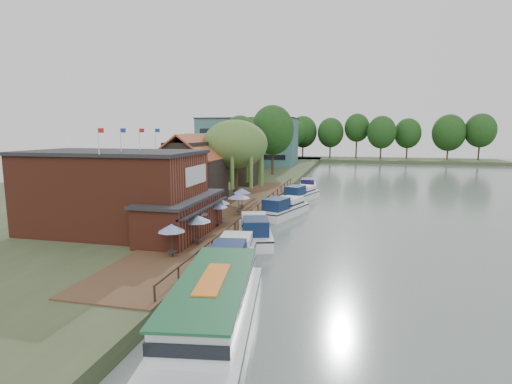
% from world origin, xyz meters
% --- Properties ---
extents(ground, '(260.00, 260.00, 0.00)m').
position_xyz_m(ground, '(0.00, 0.00, 0.00)').
color(ground, slate).
rests_on(ground, ground).
extents(land_bank, '(50.00, 140.00, 1.00)m').
position_xyz_m(land_bank, '(-30.00, 35.00, 0.50)').
color(land_bank, '#384728').
rests_on(land_bank, ground).
extents(quay_deck, '(6.00, 50.00, 0.10)m').
position_xyz_m(quay_deck, '(-8.00, 10.00, 1.05)').
color(quay_deck, '#47301E').
rests_on(quay_deck, land_bank).
extents(quay_rail, '(0.20, 49.00, 1.00)m').
position_xyz_m(quay_rail, '(-5.30, 10.50, 1.50)').
color(quay_rail, black).
rests_on(quay_rail, land_bank).
extents(pub, '(20.00, 11.00, 7.30)m').
position_xyz_m(pub, '(-14.00, -1.00, 4.65)').
color(pub, maroon).
rests_on(pub, land_bank).
extents(hotel_block, '(25.40, 12.40, 12.30)m').
position_xyz_m(hotel_block, '(-22.00, 70.00, 7.15)').
color(hotel_block, '#38666B').
rests_on(hotel_block, land_bank).
extents(cottage_a, '(8.60, 7.60, 8.50)m').
position_xyz_m(cottage_a, '(-15.00, 14.00, 5.25)').
color(cottage_a, black).
rests_on(cottage_a, land_bank).
extents(cottage_b, '(9.60, 8.60, 8.50)m').
position_xyz_m(cottage_b, '(-18.00, 24.00, 5.25)').
color(cottage_b, beige).
rests_on(cottage_b, land_bank).
extents(cottage_c, '(7.60, 7.60, 8.50)m').
position_xyz_m(cottage_c, '(-14.00, 33.00, 5.25)').
color(cottage_c, black).
rests_on(cottage_c, land_bank).
extents(willow, '(8.60, 8.60, 10.43)m').
position_xyz_m(willow, '(-10.50, 19.00, 6.21)').
color(willow, '#476B2D').
rests_on(willow, land_bank).
extents(umbrella_0, '(1.95, 1.95, 2.38)m').
position_xyz_m(umbrella_0, '(-7.67, -6.80, 2.29)').
color(umbrella_0, '#1B4497').
rests_on(umbrella_0, quay_deck).
extents(umbrella_1, '(2.26, 2.26, 2.38)m').
position_xyz_m(umbrella_1, '(-7.08, -3.50, 2.29)').
color(umbrella_1, navy).
rests_on(umbrella_1, quay_deck).
extents(umbrella_2, '(1.95, 1.95, 2.38)m').
position_xyz_m(umbrella_2, '(-8.10, -0.92, 2.29)').
color(umbrella_2, navy).
rests_on(umbrella_2, quay_deck).
extents(umbrella_3, '(2.09, 2.09, 2.38)m').
position_xyz_m(umbrella_3, '(-7.48, 2.47, 2.29)').
color(umbrella_3, navy).
rests_on(umbrella_3, quay_deck).
extents(umbrella_4, '(2.03, 2.03, 2.38)m').
position_xyz_m(umbrella_4, '(-7.82, 4.33, 2.29)').
color(umbrella_4, '#1C2F9B').
rests_on(umbrella_4, quay_deck).
extents(umbrella_5, '(2.44, 2.44, 2.38)m').
position_xyz_m(umbrella_5, '(-6.89, 7.91, 2.29)').
color(umbrella_5, navy).
rests_on(umbrella_5, quay_deck).
extents(umbrella_6, '(2.09, 2.09, 2.38)m').
position_xyz_m(umbrella_6, '(-7.48, 11.31, 2.29)').
color(umbrella_6, '#1F1A91').
rests_on(umbrella_6, quay_deck).
extents(cruiser_0, '(4.53, 10.24, 2.40)m').
position_xyz_m(cruiser_0, '(-3.67, -5.20, 1.20)').
color(cruiser_0, white).
rests_on(cruiser_0, ground).
extents(cruiser_1, '(5.86, 10.53, 2.43)m').
position_xyz_m(cruiser_1, '(-3.90, 2.62, 1.22)').
color(cruiser_1, white).
rests_on(cruiser_1, ground).
extents(cruiser_2, '(6.05, 10.29, 2.37)m').
position_xyz_m(cruiser_2, '(-3.01, 13.57, 1.18)').
color(cruiser_2, white).
rests_on(cruiser_2, ground).
extents(cruiser_3, '(5.78, 10.00, 2.29)m').
position_xyz_m(cruiser_3, '(-2.45, 24.85, 1.15)').
color(cruiser_3, white).
rests_on(cruiser_3, ground).
extents(cruiser_4, '(3.65, 9.40, 2.20)m').
position_xyz_m(cruiser_4, '(-2.37, 34.24, 1.10)').
color(cruiser_4, white).
rests_on(cruiser_4, ground).
extents(tour_boat, '(6.04, 14.56, 3.08)m').
position_xyz_m(tour_boat, '(-1.62, -15.61, 1.54)').
color(tour_boat, silver).
rests_on(tour_boat, ground).
extents(swan, '(0.44, 0.44, 0.44)m').
position_xyz_m(swan, '(-4.50, -11.43, 0.22)').
color(swan, white).
rests_on(swan, ground).
extents(bank_tree_0, '(7.11, 7.11, 11.87)m').
position_xyz_m(bank_tree_0, '(-16.39, 42.65, 6.94)').
color(bank_tree_0, '#143811').
rests_on(bank_tree_0, land_bank).
extents(bank_tree_1, '(8.71, 8.71, 14.11)m').
position_xyz_m(bank_tree_1, '(-11.14, 48.23, 8.05)').
color(bank_tree_1, '#143811').
rests_on(bank_tree_1, land_bank).
extents(bank_tree_2, '(7.23, 7.23, 12.04)m').
position_xyz_m(bank_tree_2, '(-17.04, 58.98, 7.02)').
color(bank_tree_2, '#143811').
rests_on(bank_tree_2, land_bank).
extents(bank_tree_3, '(7.29, 7.29, 12.34)m').
position_xyz_m(bank_tree_3, '(-13.37, 76.14, 7.17)').
color(bank_tree_3, '#143811').
rests_on(bank_tree_3, land_bank).
extents(bank_tree_4, '(6.17, 6.17, 10.27)m').
position_xyz_m(bank_tree_4, '(-16.25, 86.15, 6.14)').
color(bank_tree_4, '#143811').
rests_on(bank_tree_4, land_bank).
extents(bank_tree_5, '(6.74, 6.74, 12.17)m').
position_xyz_m(bank_tree_5, '(-12.84, 93.01, 7.08)').
color(bank_tree_5, '#143811').
rests_on(bank_tree_5, land_bank).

